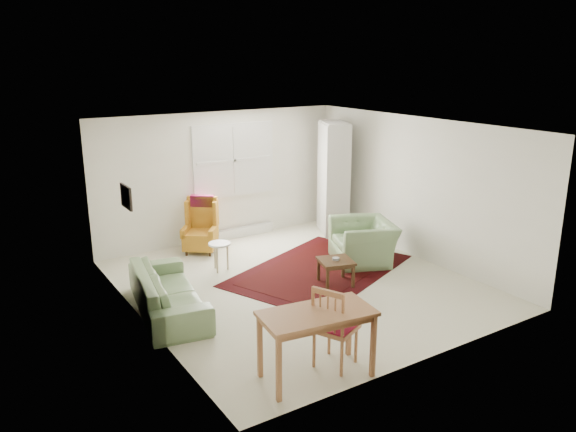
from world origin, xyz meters
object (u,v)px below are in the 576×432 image
sofa (167,284)px  armchair (363,238)px  coffee_table (336,272)px  desk_chair (336,325)px  desk (317,344)px  stool (220,256)px  wingback_chair (200,225)px  cabinet (334,179)px

sofa → armchair: armchair is taller
coffee_table → desk_chair: desk_chair is taller
coffee_table → desk: bearing=-131.8°
stool → wingback_chair: bearing=84.2°
wingback_chair → desk_chair: (-0.30, -4.50, -0.00)m
stool → cabinet: size_ratio=0.22×
sofa → wingback_chair: bearing=-24.6°
sofa → desk_chair: size_ratio=2.04×
wingback_chair → desk_chair: wingback_chair is taller
wingback_chair → desk: 4.63m
stool → desk: size_ratio=0.39×
stool → desk_chair: bearing=-93.2°
desk → stool: bearing=81.6°
desk → cabinet: bearing=51.2°
armchair → stool: size_ratio=2.27×
armchair → stool: (-2.31, 0.96, -0.19)m
desk → coffee_table: bearing=48.2°
desk_chair → wingback_chair: bearing=-28.2°
wingback_chair → desk_chair: 4.51m
desk_chair → stool: bearing=-27.6°
wingback_chair → coffee_table: (1.17, -2.57, -0.30)m
sofa → armchair: (3.62, 0.08, 0.02)m
sofa → wingback_chair: 2.52m
sofa → armchair: bearing=-79.0°
sofa → desk_chair: (1.12, -2.42, 0.09)m
armchair → cabinet: bearing=-177.8°
armchair → wingback_chair: size_ratio=1.10×
stool → desk_chair: size_ratio=0.49×
cabinet → wingback_chair: bearing=-163.7°
armchair → wingback_chair: wingback_chair is taller
sofa → coffee_table: 2.64m
desk_chair → coffee_table: bearing=-61.7°
wingback_chair → coffee_table: wingback_chair is taller
coffee_table → cabinet: size_ratio=0.22×
coffee_table → desk_chair: bearing=-127.3°
coffee_table → stool: bearing=129.8°
stool → desk: bearing=-98.4°
sofa → desk: 2.63m
armchair → desk_chair: bearing=-23.6°
coffee_table → stool: size_ratio=1.03×
wingback_chair → desk_chair: bearing=-56.4°
coffee_table → stool: 1.99m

